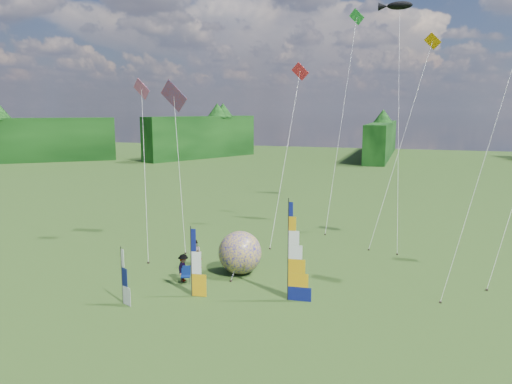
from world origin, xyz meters
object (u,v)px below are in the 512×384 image
(spectator_b, at_px, (195,254))
(spectator_d, at_px, (232,257))
(side_banner_far, at_px, (122,276))
(bol_inflatable, at_px, (240,253))
(spectator_c, at_px, (183,268))
(spectator_a, at_px, (198,263))
(kite_whale, at_px, (399,106))
(feather_banner_main, at_px, (288,252))
(side_banner_left, at_px, (191,263))
(camp_chair, at_px, (186,275))

(spectator_b, height_order, spectator_d, spectator_b)
(side_banner_far, height_order, bol_inflatable, side_banner_far)
(spectator_c, bearing_deg, spectator_a, -13.91)
(spectator_b, bearing_deg, spectator_a, -58.72)
(spectator_b, bearing_deg, kite_whale, 49.90)
(feather_banner_main, height_order, spectator_c, feather_banner_main)
(spectator_a, bearing_deg, spectator_d, 35.39)
(side_banner_left, distance_m, camp_chair, 2.48)
(side_banner_left, xyz_separation_m, camp_chair, (-1.19, 1.69, -1.37))
(bol_inflatable, bearing_deg, spectator_b, 175.94)
(spectator_b, bearing_deg, side_banner_left, -66.56)
(spectator_c, distance_m, kite_whale, 21.51)
(bol_inflatable, xyz_separation_m, kite_whale, (8.47, 13.47, 8.87))
(spectator_a, bearing_deg, camp_chair, -95.10)
(bol_inflatable, height_order, camp_chair, bol_inflatable)
(spectator_c, bearing_deg, kite_whale, -35.42)
(side_banner_left, relative_size, spectator_d, 2.07)
(spectator_a, bearing_deg, side_banner_far, -112.33)
(kite_whale, bearing_deg, spectator_b, -137.92)
(side_banner_left, relative_size, spectator_b, 2.06)
(side_banner_left, relative_size, bol_inflatable, 1.41)
(feather_banner_main, height_order, spectator_d, feather_banner_main)
(bol_inflatable, height_order, spectator_a, bol_inflatable)
(feather_banner_main, distance_m, kite_whale, 18.95)
(spectator_a, distance_m, spectator_b, 1.46)
(feather_banner_main, distance_m, camp_chair, 6.65)
(spectator_b, distance_m, spectator_c, 2.61)
(side_banner_far, bearing_deg, camp_chair, 88.94)
(spectator_d, bearing_deg, kite_whale, -83.56)
(feather_banner_main, distance_m, spectator_d, 6.05)
(spectator_a, relative_size, camp_chair, 1.52)
(bol_inflatable, distance_m, camp_chair, 3.66)
(spectator_c, xyz_separation_m, kite_whale, (11.15, 15.83, 9.38))
(spectator_c, bearing_deg, bol_inflatable, -48.96)
(side_banner_far, relative_size, camp_chair, 2.96)
(feather_banner_main, distance_m, spectator_b, 7.98)
(spectator_a, bearing_deg, kite_whale, 49.54)
(spectator_a, xyz_separation_m, kite_whale, (10.83, 14.51, 9.44))
(side_banner_left, height_order, kite_whale, kite_whale)
(side_banner_far, relative_size, bol_inflatable, 1.12)
(spectator_d, bearing_deg, bol_inflatable, -168.78)
(side_banner_left, distance_m, spectator_c, 2.68)
(feather_banner_main, xyz_separation_m, camp_chair, (-6.26, 0.64, -2.15))
(side_banner_left, xyz_separation_m, bol_inflatable, (1.21, 4.34, -0.55))
(feather_banner_main, bearing_deg, kite_whale, 70.69)
(camp_chair, bearing_deg, spectator_c, 113.51)
(side_banner_far, distance_m, kite_whale, 25.12)
(side_banner_left, height_order, spectator_b, side_banner_left)
(feather_banner_main, xyz_separation_m, spectator_a, (-6.22, 2.25, -1.89))
(feather_banner_main, bearing_deg, bol_inflatable, 135.67)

